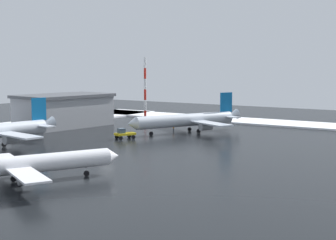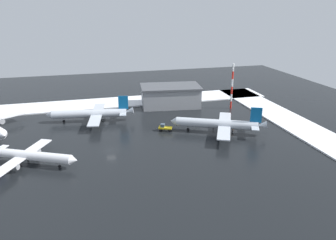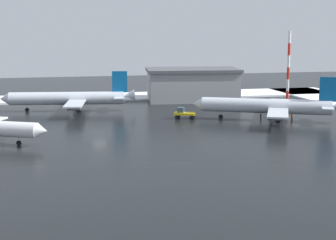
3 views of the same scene
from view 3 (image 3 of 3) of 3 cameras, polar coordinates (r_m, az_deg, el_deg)
The scene contains 9 objects.
ground_plane at distance 98.58m, azimuth -7.61°, elevation -1.40°, with size 240.00×240.00×0.00m, color black.
snow_bank_far at distance 147.78m, azimuth -9.41°, elevation 2.45°, with size 152.00×16.00×0.49m, color white.
airplane_parked_portside at distance 112.03m, azimuth 11.16°, elevation 1.52°, with size 30.45×25.89×9.65m.
airplane_parked_starboard at distance 124.89m, azimuth -10.79°, elevation 2.38°, with size 32.11×26.79×9.55m.
pushback_tug at distance 112.71m, azimuth 1.76°, elevation 0.78°, with size 5.10×3.88×2.50m.
ground_crew_by_nose_gear at distance 115.92m, azimuth 10.25°, elevation 0.72°, with size 0.36×0.36×1.71m.
ground_crew_mid_apron at distance 113.95m, azimuth 13.58°, elevation 0.44°, with size 0.36×0.36×1.71m.
antenna_mast at distance 140.05m, azimuth 13.20°, elevation 5.70°, with size 0.70×0.70×18.92m.
cargo_hangar at distance 141.94m, azimuth 2.71°, elevation 3.97°, with size 26.64×17.92×8.80m.
Camera 3 is at (8.50, 96.28, 19.39)m, focal length 55.00 mm.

